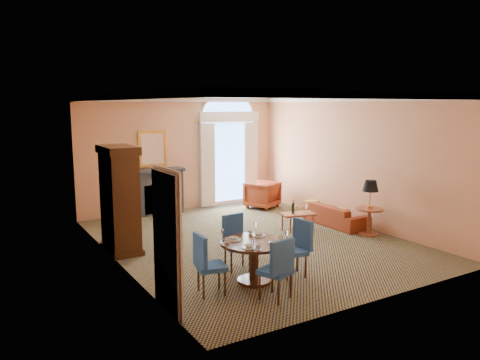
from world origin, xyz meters
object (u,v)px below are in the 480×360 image
armchair (262,195)px  coffee_table (298,214)px  sofa (336,215)px  armoire (120,201)px  dining_table (254,252)px  side_table (370,201)px

armchair → coffee_table: size_ratio=0.96×
sofa → coffee_table: size_ratio=2.00×
sofa → armchair: 2.68m
armoire → dining_table: armoire is taller
armoire → side_table: 5.60m
armoire → side_table: bearing=-18.1°
dining_table → armoire: bearing=116.3°
sofa → armchair: (-0.49, 2.63, 0.13)m
dining_table → sofa: size_ratio=0.65×
sofa → coffee_table: coffee_table is taller
armoire → armchair: (4.78, 1.96, -0.66)m
armoire → sofa: armoire is taller
armoire → side_table: armoire is taller
coffee_table → dining_table: bearing=-126.0°
dining_table → armchair: size_ratio=1.34×
dining_table → armchair: dining_table is taller
side_table → armoire: bearing=161.9°
armoire → sofa: size_ratio=1.23×
armoire → coffee_table: bearing=-7.4°
armchair → coffee_table: (-0.62, -2.50, -0.00)m
armchair → armoire: bearing=-4.0°
dining_table → side_table: size_ratio=0.91×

